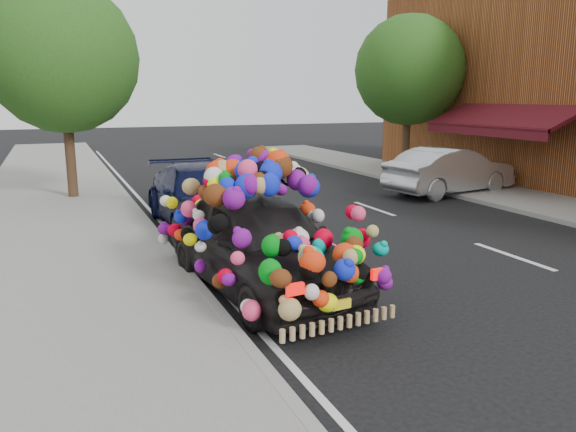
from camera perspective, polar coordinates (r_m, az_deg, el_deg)
name	(u,v)px	position (r m, az deg, el deg)	size (l,w,h in m)	color
ground	(345,280)	(9.34, 5.77, -6.49)	(100.00, 100.00, 0.00)	black
sidewalk	(65,315)	(8.29, -21.75, -9.34)	(4.00, 60.00, 0.12)	gray
kerb	(205,295)	(8.51, -8.41, -7.99)	(0.15, 60.00, 0.13)	gray
footpath_far	(561,207)	(16.73, 25.99, 0.83)	(3.00, 40.00, 0.12)	gray
lane_markings	(513,256)	(11.45, 21.86, -3.80)	(6.00, 50.00, 0.01)	silver
tree_near_sidewalk	(62,57)	(17.30, -21.94, 14.72)	(4.20, 4.20, 6.13)	#332114
tree_far_b	(409,71)	(21.61, 12.21, 14.25)	(4.00, 4.00, 5.90)	#332114
plush_art_car	(259,220)	(8.61, -2.98, -0.42)	(2.58, 4.80, 2.15)	black
navy_sedan	(202,197)	(12.96, -8.68, 1.88)	(1.98, 4.86, 1.41)	black
silver_hatchback	(450,171)	(18.04, 16.17, 4.43)	(1.52, 4.37, 1.44)	#B7B8BF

